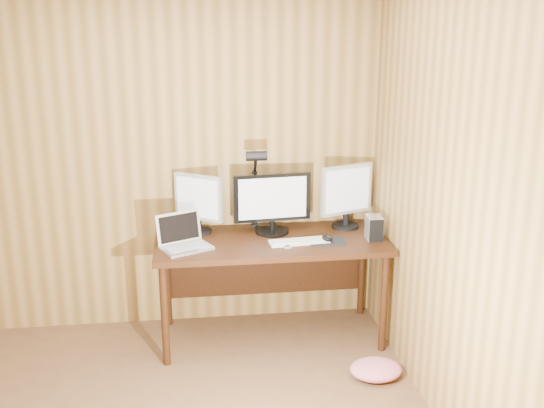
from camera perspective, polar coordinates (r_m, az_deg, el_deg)
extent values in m
plane|color=olive|center=(4.62, -12.21, 3.78)|extent=(4.00, 0.00, 4.00)
plane|color=olive|center=(3.00, 19.78, -3.68)|extent=(0.00, 4.00, 4.00)
cube|color=black|center=(4.43, -0.08, -3.42)|extent=(1.60, 0.70, 0.04)
cube|color=black|center=(4.82, -0.56, -5.22)|extent=(1.48, 0.02, 0.51)
cylinder|color=black|center=(4.28, -9.60, -9.84)|extent=(0.05, 0.05, 0.71)
cylinder|color=black|center=(4.81, -9.37, -6.80)|extent=(0.05, 0.05, 0.71)
cylinder|color=black|center=(4.46, 9.99, -8.75)|extent=(0.05, 0.05, 0.71)
cylinder|color=black|center=(4.97, 8.04, -5.96)|extent=(0.05, 0.05, 0.71)
cylinder|color=black|center=(4.55, 0.00, -2.45)|extent=(0.24, 0.24, 0.02)
cylinder|color=black|center=(4.54, 0.00, -1.91)|extent=(0.04, 0.04, 0.07)
cube|color=black|center=(4.48, 0.00, 0.59)|extent=(0.55, 0.09, 0.34)
cube|color=silver|center=(4.46, 0.06, 0.52)|extent=(0.48, 0.05, 0.29)
cylinder|color=black|center=(4.58, -6.52, -2.45)|extent=(0.18, 0.18, 0.02)
cylinder|color=black|center=(4.56, -6.54, -1.86)|extent=(0.04, 0.04, 0.08)
cube|color=silver|center=(4.50, -6.62, 0.59)|extent=(0.33, 0.24, 0.33)
cube|color=silver|center=(4.49, -6.76, 0.53)|extent=(0.28, 0.19, 0.28)
cylinder|color=black|center=(4.70, 6.58, -1.97)|extent=(0.20, 0.20, 0.02)
cylinder|color=black|center=(4.68, 6.60, -1.34)|extent=(0.04, 0.04, 0.09)
cube|color=silver|center=(4.62, 6.69, 1.30)|extent=(0.40, 0.18, 0.36)
cube|color=silver|center=(4.60, 6.84, 1.23)|extent=(0.34, 0.13, 0.31)
cube|color=silver|center=(4.27, -7.69, -3.92)|extent=(0.38, 0.33, 0.02)
cube|color=silver|center=(4.33, -8.37, -2.08)|extent=(0.31, 0.18, 0.21)
cube|color=black|center=(4.33, -8.37, -2.08)|extent=(0.27, 0.15, 0.17)
cube|color=#B2B2B7|center=(4.27, -7.70, -3.80)|extent=(0.30, 0.24, 0.00)
cube|color=white|center=(4.35, 2.44, -3.39)|extent=(0.42, 0.16, 0.02)
cube|color=white|center=(4.35, 2.44, -3.26)|extent=(0.39, 0.14, 0.00)
cube|color=black|center=(4.39, 4.96, -3.33)|extent=(0.26, 0.22, 0.00)
ellipsoid|color=black|center=(4.39, 4.96, -3.07)|extent=(0.09, 0.13, 0.04)
cube|color=silver|center=(4.46, 9.12, -2.10)|extent=(0.11, 0.15, 0.16)
cube|color=black|center=(4.39, 9.35, -2.41)|extent=(0.10, 0.01, 0.16)
cube|color=silver|center=(4.28, 1.31, -3.77)|extent=(0.05, 0.10, 0.01)
cube|color=black|center=(4.28, 1.31, -3.68)|extent=(0.04, 0.06, 0.00)
cylinder|color=black|center=(4.69, 6.64, -1.45)|extent=(0.04, 0.04, 0.11)
cube|color=black|center=(4.69, -1.53, -2.14)|extent=(0.05, 0.06, 0.06)
cylinder|color=black|center=(4.63, -1.55, 0.36)|extent=(0.03, 0.03, 0.41)
sphere|color=black|center=(4.57, -1.57, 2.81)|extent=(0.04, 0.04, 0.04)
cylinder|color=black|center=(4.50, -1.50, 3.58)|extent=(0.02, 0.14, 0.17)
cylinder|color=black|center=(4.40, -1.40, 4.33)|extent=(0.15, 0.07, 0.07)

